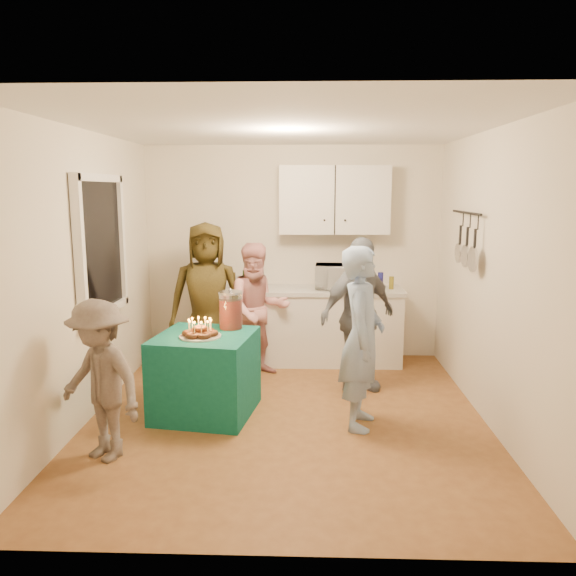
{
  "coord_description": "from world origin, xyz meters",
  "views": [
    {
      "loc": [
        0.18,
        -4.9,
        2.08
      ],
      "look_at": [
        0.0,
        0.35,
        1.15
      ],
      "focal_mm": 35.0,
      "sensor_mm": 36.0,
      "label": 1
    }
  ],
  "objects_px": {
    "microwave": "(337,277)",
    "man_birthday": "(362,338)",
    "party_table": "(206,374)",
    "woman_back_left": "(207,299)",
    "child_near_left": "(100,380)",
    "counter": "(308,327)",
    "woman_back_right": "(358,315)",
    "punch_jar": "(231,311)",
    "woman_back_center": "(258,310)"
  },
  "relations": [
    {
      "from": "man_birthday",
      "to": "woman_back_center",
      "type": "distance_m",
      "value": 1.71
    },
    {
      "from": "woman_back_center",
      "to": "child_near_left",
      "type": "distance_m",
      "value": 2.31
    },
    {
      "from": "counter",
      "to": "man_birthday",
      "type": "bearing_deg",
      "value": -76.04
    },
    {
      "from": "party_table",
      "to": "man_birthday",
      "type": "height_order",
      "value": "man_birthday"
    },
    {
      "from": "microwave",
      "to": "party_table",
      "type": "distance_m",
      "value": 2.19
    },
    {
      "from": "microwave",
      "to": "woman_back_center",
      "type": "height_order",
      "value": "woman_back_center"
    },
    {
      "from": "party_table",
      "to": "woman_back_right",
      "type": "relative_size",
      "value": 0.53
    },
    {
      "from": "child_near_left",
      "to": "microwave",
      "type": "bearing_deg",
      "value": 83.39
    },
    {
      "from": "counter",
      "to": "woman_back_right",
      "type": "relative_size",
      "value": 1.37
    },
    {
      "from": "punch_jar",
      "to": "child_near_left",
      "type": "distance_m",
      "value": 1.47
    },
    {
      "from": "microwave",
      "to": "party_table",
      "type": "relative_size",
      "value": 0.61
    },
    {
      "from": "party_table",
      "to": "woman_back_left",
      "type": "height_order",
      "value": "woman_back_left"
    },
    {
      "from": "microwave",
      "to": "man_birthday",
      "type": "bearing_deg",
      "value": -83.01
    },
    {
      "from": "party_table",
      "to": "child_near_left",
      "type": "relative_size",
      "value": 0.67
    },
    {
      "from": "counter",
      "to": "man_birthday",
      "type": "height_order",
      "value": "man_birthday"
    },
    {
      "from": "punch_jar",
      "to": "woman_back_center",
      "type": "height_order",
      "value": "woman_back_center"
    },
    {
      "from": "woman_back_center",
      "to": "woman_back_right",
      "type": "distance_m",
      "value": 1.18
    },
    {
      "from": "punch_jar",
      "to": "man_birthday",
      "type": "distance_m",
      "value": 1.3
    },
    {
      "from": "woman_back_center",
      "to": "man_birthday",
      "type": "bearing_deg",
      "value": -70.36
    },
    {
      "from": "counter",
      "to": "woman_back_center",
      "type": "distance_m",
      "value": 0.81
    },
    {
      "from": "woman_back_left",
      "to": "child_near_left",
      "type": "xyz_separation_m",
      "value": [
        -0.45,
        -2.12,
        -0.23
      ]
    },
    {
      "from": "man_birthday",
      "to": "woman_back_left",
      "type": "relative_size",
      "value": 0.93
    },
    {
      "from": "counter",
      "to": "microwave",
      "type": "distance_m",
      "value": 0.71
    },
    {
      "from": "woman_back_left",
      "to": "woman_back_center",
      "type": "xyz_separation_m",
      "value": [
        0.58,
        -0.06,
        -0.11
      ]
    },
    {
      "from": "woman_back_left",
      "to": "child_near_left",
      "type": "height_order",
      "value": "woman_back_left"
    },
    {
      "from": "counter",
      "to": "woman_back_left",
      "type": "xyz_separation_m",
      "value": [
        -1.15,
        -0.43,
        0.43
      ]
    },
    {
      "from": "microwave",
      "to": "man_birthday",
      "type": "height_order",
      "value": "man_birthday"
    },
    {
      "from": "man_birthday",
      "to": "woman_back_right",
      "type": "distance_m",
      "value": 0.89
    },
    {
      "from": "counter",
      "to": "microwave",
      "type": "relative_size",
      "value": 4.23
    },
    {
      "from": "woman_back_center",
      "to": "woman_back_right",
      "type": "height_order",
      "value": "woman_back_right"
    },
    {
      "from": "punch_jar",
      "to": "child_near_left",
      "type": "bearing_deg",
      "value": -126.44
    },
    {
      "from": "woman_back_left",
      "to": "child_near_left",
      "type": "bearing_deg",
      "value": -109.88
    },
    {
      "from": "punch_jar",
      "to": "party_table",
      "type": "bearing_deg",
      "value": -130.51
    },
    {
      "from": "microwave",
      "to": "woman_back_center",
      "type": "xyz_separation_m",
      "value": [
        -0.91,
        -0.48,
        -0.31
      ]
    },
    {
      "from": "punch_jar",
      "to": "woman_back_left",
      "type": "distance_m",
      "value": 1.04
    },
    {
      "from": "woman_back_left",
      "to": "woman_back_right",
      "type": "relative_size",
      "value": 1.07
    },
    {
      "from": "microwave",
      "to": "woman_back_left",
      "type": "bearing_deg",
      "value": -160.74
    },
    {
      "from": "man_birthday",
      "to": "woman_back_right",
      "type": "relative_size",
      "value": 1.0
    },
    {
      "from": "child_near_left",
      "to": "woman_back_center",
      "type": "bearing_deg",
      "value": 94.12
    },
    {
      "from": "microwave",
      "to": "woman_back_right",
      "type": "bearing_deg",
      "value": -76.91
    },
    {
      "from": "man_birthday",
      "to": "punch_jar",
      "type": "bearing_deg",
      "value": 79.1
    },
    {
      "from": "party_table",
      "to": "woman_back_left",
      "type": "bearing_deg",
      "value": 98.88
    },
    {
      "from": "counter",
      "to": "woman_back_right",
      "type": "bearing_deg",
      "value": -62.22
    },
    {
      "from": "party_table",
      "to": "woman_back_right",
      "type": "xyz_separation_m",
      "value": [
        1.47,
        0.67,
        0.42
      ]
    },
    {
      "from": "woman_back_right",
      "to": "child_near_left",
      "type": "distance_m",
      "value": 2.64
    },
    {
      "from": "punch_jar",
      "to": "woman_back_left",
      "type": "height_order",
      "value": "woman_back_left"
    },
    {
      "from": "woman_back_left",
      "to": "woman_back_right",
      "type": "distance_m",
      "value": 1.74
    },
    {
      "from": "woman_back_left",
      "to": "woman_back_center",
      "type": "height_order",
      "value": "woman_back_left"
    },
    {
      "from": "child_near_left",
      "to": "party_table",
      "type": "bearing_deg",
      "value": 85.5
    },
    {
      "from": "man_birthday",
      "to": "woman_back_center",
      "type": "bearing_deg",
      "value": 47.1
    }
  ]
}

